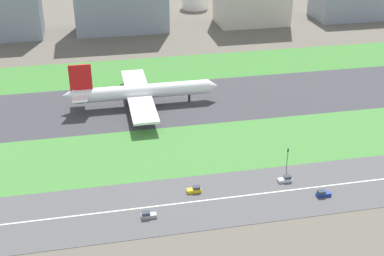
{
  "coord_description": "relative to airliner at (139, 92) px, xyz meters",
  "views": [
    {
      "loc": [
        -41.75,
        -196.79,
        89.64
      ],
      "look_at": [
        -8.88,
        -36.5,
        6.0
      ],
      "focal_mm": 47.77,
      "sensor_mm": 36.0,
      "label": 1
    }
  ],
  "objects": [
    {
      "name": "grass_median_north",
      "position": [
        23.89,
        41.0,
        -6.18
      ],
      "size": [
        280.0,
        36.0,
        0.1
      ],
      "primitive_type": "cube",
      "color": "#3D7A33",
      "rests_on": "ground_plane"
    },
    {
      "name": "car_4",
      "position": [
        9.4,
        -68.0,
        -5.31
      ],
      "size": [
        4.4,
        1.8,
        2.0
      ],
      "color": "yellow",
      "rests_on": "highway"
    },
    {
      "name": "terminal_building",
      "position": [
        -66.11,
        114.0,
        15.78
      ],
      "size": [
        42.36,
        25.53,
        44.02
      ],
      "primitive_type": "cube",
      "color": "gray",
      "rests_on": "ground_plane"
    },
    {
      "name": "car_2",
      "position": [
        47.33,
        -78.0,
        -5.31
      ],
      "size": [
        4.4,
        1.8,
        2.0
      ],
      "rotation": [
        0.0,
        0.0,
        3.14
      ],
      "color": "navy",
      "rests_on": "highway"
    },
    {
      "name": "fuel_tank_west",
      "position": [
        -0.4,
        159.0,
        0.03
      ],
      "size": [
        19.22,
        19.22,
        12.52
      ],
      "primitive_type": "cylinder",
      "color": "silver",
      "rests_on": "ground_plane"
    },
    {
      "name": "runway",
      "position": [
        23.89,
        -0.0,
        -6.18
      ],
      "size": [
        280.0,
        46.0,
        0.1
      ],
      "primitive_type": "cube",
      "color": "#38383D",
      "rests_on": "ground_plane"
    },
    {
      "name": "grass_median_south",
      "position": [
        23.89,
        -41.0,
        -6.18
      ],
      "size": [
        280.0,
        36.0,
        0.1
      ],
      "primitive_type": "cube",
      "color": "#427F38",
      "rests_on": "ground_plane"
    },
    {
      "name": "car_3",
      "position": [
        -6.34,
        -78.0,
        -5.31
      ],
      "size": [
        4.4,
        1.8,
        2.0
      ],
      "rotation": [
        0.0,
        0.0,
        3.14
      ],
      "color": "#99999E",
      "rests_on": "highway"
    },
    {
      "name": "highway",
      "position": [
        23.89,
        -73.0,
        -6.18
      ],
      "size": [
        280.0,
        28.0,
        0.1
      ],
      "primitive_type": "cube",
      "color": "#4C4C4F",
      "rests_on": "ground_plane"
    },
    {
      "name": "traffic_light",
      "position": [
        42.49,
        -60.01,
        -1.94
      ],
      "size": [
        0.36,
        0.5,
        7.2
      ],
      "color": "#4C4C51",
      "rests_on": "highway"
    },
    {
      "name": "ground_plane",
      "position": [
        23.89,
        -0.0,
        -6.23
      ],
      "size": [
        800.0,
        800.0,
        0.0
      ],
      "primitive_type": "plane",
      "color": "#5B564C"
    },
    {
      "name": "car_1",
      "position": [
        39.06,
        -68.0,
        -5.31
      ],
      "size": [
        4.4,
        1.8,
        2.0
      ],
      "color": "silver",
      "rests_on": "highway"
    },
    {
      "name": "airliner",
      "position": [
        0.0,
        0.0,
        0.0
      ],
      "size": [
        65.0,
        56.0,
        19.7
      ],
      "color": "white",
      "rests_on": "runway"
    },
    {
      "name": "highway_centerline",
      "position": [
        23.89,
        -73.0,
        -6.13
      ],
      "size": [
        266.0,
        0.5,
        0.01
      ],
      "primitive_type": "cube",
      "color": "silver",
      "rests_on": "highway"
    }
  ]
}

